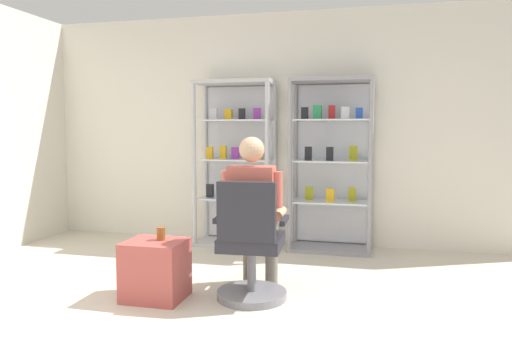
% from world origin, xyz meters
% --- Properties ---
extents(back_wall, '(6.00, 0.10, 2.70)m').
position_xyz_m(back_wall, '(0.00, 3.00, 1.35)').
color(back_wall, silver).
rests_on(back_wall, ground).
extents(display_cabinet_left, '(0.90, 0.45, 1.90)m').
position_xyz_m(display_cabinet_left, '(-0.55, 2.76, 0.96)').
color(display_cabinet_left, '#B7B7BC').
rests_on(display_cabinet_left, ground).
extents(display_cabinet_right, '(0.90, 0.45, 1.90)m').
position_xyz_m(display_cabinet_right, '(0.55, 2.76, 0.97)').
color(display_cabinet_right, gray).
rests_on(display_cabinet_right, ground).
extents(office_chair, '(0.58, 0.56, 0.96)m').
position_xyz_m(office_chair, '(0.08, 0.96, 0.39)').
color(office_chair, slate).
rests_on(office_chair, ground).
extents(seated_shopkeeper, '(0.50, 0.58, 1.29)m').
position_xyz_m(seated_shopkeeper, '(0.07, 1.13, 0.71)').
color(seated_shopkeeper, slate).
rests_on(seated_shopkeeper, ground).
extents(storage_crate, '(0.46, 0.40, 0.47)m').
position_xyz_m(storage_crate, '(-0.66, 0.83, 0.23)').
color(storage_crate, '#B24C47').
rests_on(storage_crate, ground).
extents(tea_glass, '(0.07, 0.07, 0.10)m').
position_xyz_m(tea_glass, '(-0.63, 0.86, 0.52)').
color(tea_glass, brown).
rests_on(tea_glass, storage_crate).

